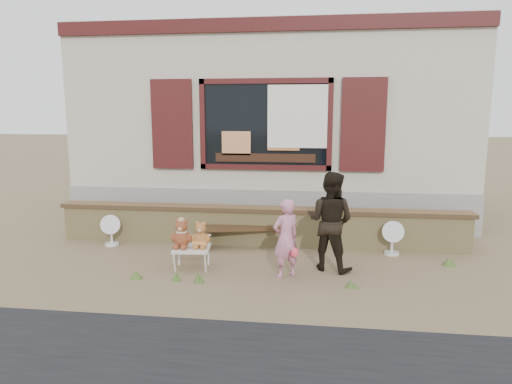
# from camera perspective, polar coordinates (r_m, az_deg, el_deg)

# --- Properties ---
(ground) EXTENTS (80.00, 80.00, 0.00)m
(ground) POSITION_cam_1_polar(r_m,az_deg,el_deg) (7.07, -0.63, -8.85)
(ground) COLOR olive
(ground) RESTS_ON ground
(shopfront) EXTENTS (8.04, 5.13, 4.00)m
(shopfront) POSITION_cam_1_polar(r_m,az_deg,el_deg) (11.16, 2.59, 8.46)
(shopfront) COLOR #9F9381
(shopfront) RESTS_ON ground
(brick_wall) EXTENTS (7.10, 0.36, 0.67)m
(brick_wall) POSITION_cam_1_polar(r_m,az_deg,el_deg) (7.92, 0.37, -4.21)
(brick_wall) COLOR tan
(brick_wall) RESTS_ON ground
(bench) EXTENTS (1.50, 0.63, 0.38)m
(bench) POSITION_cam_1_polar(r_m,az_deg,el_deg) (7.76, -1.39, -5.01)
(bench) COLOR #362313
(bench) RESTS_ON ground
(folding_chair) EXTENTS (0.57, 0.52, 0.32)m
(folding_chair) POSITION_cam_1_polar(r_m,az_deg,el_deg) (6.82, -8.04, -7.07)
(folding_chair) COLOR beige
(folding_chair) RESTS_ON ground
(teddy_bear_left) EXTENTS (0.35, 0.31, 0.43)m
(teddy_bear_left) POSITION_cam_1_polar(r_m,az_deg,el_deg) (6.78, -9.27, -5.06)
(teddy_bear_left) COLOR brown
(teddy_bear_left) RESTS_ON folding_chair
(teddy_bear_right) EXTENTS (0.32, 0.28, 0.40)m
(teddy_bear_right) POSITION_cam_1_polar(r_m,az_deg,el_deg) (6.74, -6.91, -5.24)
(teddy_bear_right) COLOR brown
(teddy_bear_right) RESTS_ON folding_chair
(child) EXTENTS (0.48, 0.45, 1.11)m
(child) POSITION_cam_1_polar(r_m,az_deg,el_deg) (6.35, 3.75, -5.80)
(child) COLOR #CF7B9A
(child) RESTS_ON ground
(adult) EXTENTS (0.86, 0.79, 1.45)m
(adult) POSITION_cam_1_polar(r_m,az_deg,el_deg) (6.69, 9.28, -3.61)
(adult) COLOR black
(adult) RESTS_ON ground
(fan_left) EXTENTS (0.35, 0.23, 0.55)m
(fan_left) POSITION_cam_1_polar(r_m,az_deg,el_deg) (8.29, -17.64, -4.54)
(fan_left) COLOR silver
(fan_left) RESTS_ON ground
(fan_right) EXTENTS (0.35, 0.24, 0.56)m
(fan_right) POSITION_cam_1_polar(r_m,az_deg,el_deg) (7.71, 16.68, -5.47)
(fan_right) COLOR silver
(fan_right) RESTS_ON ground
(grass_tufts) EXTENTS (4.64, 1.53, 0.15)m
(grass_tufts) POSITION_cam_1_polar(r_m,az_deg,el_deg) (6.90, -0.88, -8.78)
(grass_tufts) COLOR #415C24
(grass_tufts) RESTS_ON ground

